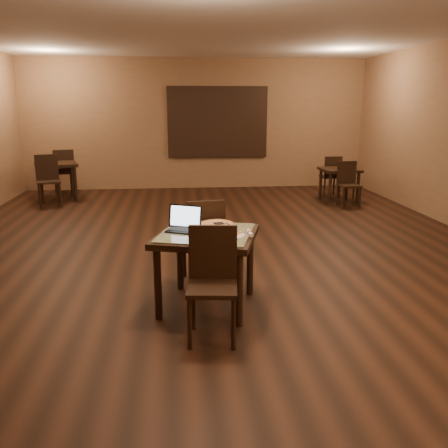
{
  "coord_description": "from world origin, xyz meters",
  "views": [
    {
      "loc": [
        -0.5,
        -6.34,
        1.96
      ],
      "look_at": [
        -0.05,
        -1.98,
        0.85
      ],
      "focal_mm": 38.0,
      "sensor_mm": 36.0,
      "label": 1
    }
  ],
  "objects": [
    {
      "name": "spatula",
      "position": [
        -0.08,
        -1.72,
        0.79
      ],
      "size": [
        0.16,
        0.27,
        0.01
      ],
      "primitive_type": "cube",
      "rotation": [
        0.0,
        0.0,
        0.25
      ],
      "color": "silver",
      "rests_on": "pizza_whole"
    },
    {
      "name": "ground",
      "position": [
        0.0,
        0.0,
        0.0
      ],
      "size": [
        10.0,
        10.0,
        0.0
      ],
      "primitive_type": "plane",
      "color": "black",
      "rests_on": "ground"
    },
    {
      "name": "chair_main_near",
      "position": [
        -0.21,
        -2.56,
        0.54
      ],
      "size": [
        0.46,
        0.46,
        0.96
      ],
      "rotation": [
        0.0,
        0.0,
        -0.12
      ],
      "color": "black",
      "rests_on": "ground"
    },
    {
      "name": "other_table_a_chair_far",
      "position": [
        2.84,
        3.56,
        0.5
      ],
      "size": [
        0.39,
        0.39,
        0.88
      ],
      "rotation": [
        0.0,
        0.0,
        3.17
      ],
      "color": "black",
      "rests_on": "ground"
    },
    {
      "name": "other_table_b_chair_near",
      "position": [
        -3.03,
        3.26,
        0.56
      ],
      "size": [
        0.54,
        0.54,
        1.0
      ],
      "rotation": [
        0.0,
        0.0,
        0.31
      ],
      "color": "black",
      "rests_on": "ground"
    },
    {
      "name": "other_table_a_chair_near",
      "position": [
        2.84,
        2.53,
        0.5
      ],
      "size": [
        0.39,
        0.39,
        0.88
      ],
      "rotation": [
        0.0,
        0.0,
        0.03
      ],
      "color": "black",
      "rests_on": "ground"
    },
    {
      "name": "mural",
      "position": [
        0.5,
        4.96,
        1.55
      ],
      "size": [
        2.34,
        0.05,
        1.64
      ],
      "color": "#235B80",
      "rests_on": "wall_back"
    },
    {
      "name": "chair_main_far",
      "position": [
        -0.21,
        -1.33,
        0.55
      ],
      "size": [
        0.48,
        0.48,
        0.97
      ],
      "rotation": [
        0.0,
        0.0,
        3.3
      ],
      "color": "black",
      "rests_on": "ground"
    },
    {
      "name": "other_table_b",
      "position": [
        -3.0,
        3.85,
        0.64
      ],
      "size": [
        1.04,
        1.04,
        0.77
      ],
      "rotation": [
        0.0,
        0.0,
        0.31
      ],
      "color": "black",
      "rests_on": "ground"
    },
    {
      "name": "napkin_roll",
      "position": [
        0.18,
        -2.08,
        0.78
      ],
      "size": [
        0.04,
        0.17,
        0.04
      ],
      "rotation": [
        0.0,
        0.0,
        0.05
      ],
      "color": "white",
      "rests_on": "tiled_table"
    },
    {
      "name": "pizza_slice",
      "position": [
        -0.0,
        -2.12,
        0.79
      ],
      "size": [
        0.24,
        0.24,
        0.02
      ],
      "primitive_type": null,
      "rotation": [
        0.0,
        0.0,
        0.71
      ],
      "color": "beige",
      "rests_on": "plate"
    },
    {
      "name": "pizza_pan",
      "position": [
        -0.1,
        -1.7,
        0.77
      ],
      "size": [
        0.33,
        0.33,
        0.01
      ],
      "primitive_type": "cylinder",
      "color": "silver",
      "rests_on": "tiled_table"
    },
    {
      "name": "wall_front",
      "position": [
        0.0,
        -5.0,
        1.5
      ],
      "size": [
        8.0,
        0.02,
        3.0
      ],
      "primitive_type": "cube",
      "color": "brown",
      "rests_on": "ground"
    },
    {
      "name": "other_table_a",
      "position": [
        2.84,
        3.05,
        0.57
      ],
      "size": [
        0.75,
        0.75,
        0.68
      ],
      "rotation": [
        0.0,
        0.0,
        0.03
      ],
      "color": "black",
      "rests_on": "ground"
    },
    {
      "name": "other_table_b_chair_far",
      "position": [
        -2.97,
        4.43,
        0.56
      ],
      "size": [
        0.54,
        0.54,
        1.0
      ],
      "rotation": [
        0.0,
        0.0,
        3.45
      ],
      "color": "black",
      "rests_on": "ground"
    },
    {
      "name": "pizza_whole",
      "position": [
        -0.1,
        -1.7,
        0.78
      ],
      "size": [
        0.34,
        0.34,
        0.02
      ],
      "color": "beige",
      "rests_on": "pizza_pan"
    },
    {
      "name": "plate",
      "position": [
        -0.0,
        -2.12,
        0.77
      ],
      "size": [
        0.26,
        0.26,
        0.01
      ],
      "primitive_type": "cylinder",
      "color": "white",
      "rests_on": "tiled_table"
    },
    {
      "name": "ceiling",
      "position": [
        0.0,
        0.0,
        3.0
      ],
      "size": [
        8.0,
        10.0,
        0.02
      ],
      "primitive_type": "cube",
      "rotation": [
        3.14,
        0.0,
        0.0
      ],
      "color": "silver",
      "rests_on": "wall_back"
    },
    {
      "name": "laptop",
      "position": [
        -0.42,
        -1.84,
        0.82
      ],
      "size": [
        0.41,
        0.4,
        0.23
      ],
      "rotation": [
        0.0,
        0.0,
        -0.44
      ],
      "color": "black",
      "rests_on": "tiled_table"
    },
    {
      "name": "wall_back",
      "position": [
        0.0,
        5.0,
        1.5
      ],
      "size": [
        8.0,
        0.02,
        3.0
      ],
      "primitive_type": "cube",
      "color": "brown",
      "rests_on": "ground"
    },
    {
      "name": "tiled_table",
      "position": [
        -0.22,
        -1.94,
        0.66
      ],
      "size": [
        1.14,
        1.14,
        0.76
      ],
      "rotation": [
        0.0,
        0.0,
        -0.28
      ],
      "color": "black",
      "rests_on": "ground"
    }
  ]
}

